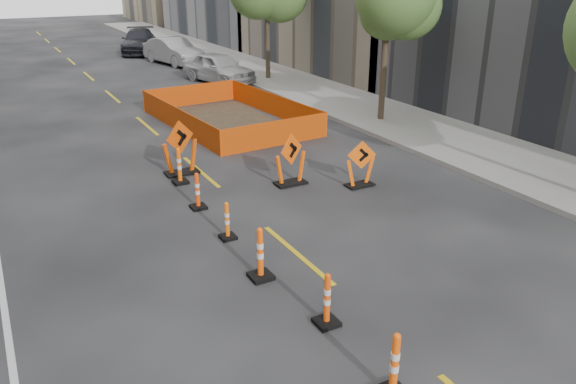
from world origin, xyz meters
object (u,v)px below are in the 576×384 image
parked_car_near (218,68)px  parked_car_far (139,41)px  channelizer_5 (227,220)px  channelizer_3 (327,299)px  chevron_sign_right (361,164)px  channelizer_6 (197,191)px  chevron_sign_center (291,159)px  parked_car_mid (173,51)px  channelizer_4 (260,253)px  channelizer_7 (179,166)px  channelizer_2 (395,365)px  chevron_sign_left (180,147)px

parked_car_near → parked_car_far: parked_car_far is taller
parked_car_near → channelizer_5: bearing=-128.0°
channelizer_3 → chevron_sign_right: 6.80m
channelizer_5 → channelizer_6: 1.97m
channelizer_3 → chevron_sign_center: size_ratio=0.67×
chevron_sign_center → parked_car_mid: size_ratio=0.31×
channelizer_5 → chevron_sign_right: size_ratio=0.67×
channelizer_4 → channelizer_7: size_ratio=1.07×
channelizer_4 → chevron_sign_center: (3.07, 4.29, 0.19)m
channelizer_4 → channelizer_2: bearing=-86.7°
channelizer_5 → parked_car_far: (6.02, 30.12, 0.35)m
channelizer_4 → parked_car_mid: parked_car_mid is taller
channelizer_5 → parked_car_near: 18.69m
channelizer_6 → parked_car_mid: bearing=73.4°
chevron_sign_right → parked_car_near: parked_car_near is taller
channelizer_7 → parked_car_near: 15.02m
channelizer_4 → parked_car_far: size_ratio=0.20×
channelizer_6 → chevron_sign_right: bearing=-8.9°
chevron_sign_right → parked_car_far: size_ratio=0.24×
channelizer_3 → parked_car_near: size_ratio=0.22×
channelizer_6 → parked_car_mid: (6.63, 22.30, 0.31)m
chevron_sign_left → chevron_sign_right: chevron_sign_left is taller
channelizer_4 → chevron_sign_right: chevron_sign_right is taller
channelizer_2 → channelizer_3: bearing=87.1°
channelizer_6 → channelizer_3: bearing=-88.0°
channelizer_5 → chevron_sign_left: bearing=84.2°
channelizer_4 → parked_car_mid: (6.75, 26.23, 0.24)m
channelizer_2 → channelizer_4: channelizer_4 is taller
chevron_sign_center → channelizer_4: bearing=-147.6°
parked_car_mid → parked_car_far: (-0.62, 5.85, 0.00)m
chevron_sign_left → chevron_sign_center: size_ratio=1.10×
chevron_sign_center → parked_car_near: bearing=53.3°
channelizer_5 → channelizer_7: bearing=87.3°
channelizer_2 → parked_car_far: (5.90, 36.02, 0.26)m
parked_car_mid → channelizer_4: bearing=-117.4°
channelizer_6 → channelizer_7: 1.98m
channelizer_4 → channelizer_6: bearing=88.2°
channelizer_3 → channelizer_5: channelizer_3 is taller
chevron_sign_right → channelizer_3: bearing=-109.1°
chevron_sign_left → parked_car_far: (5.54, 25.45, -0.03)m
channelizer_6 → parked_car_mid: size_ratio=0.20×
channelizer_6 → parked_car_far: bearing=78.0°
channelizer_6 → parked_car_far: size_ratio=0.18×
channelizer_2 → chevron_sign_center: bearing=71.0°
channelizer_5 → chevron_sign_right: bearing=15.1°
channelizer_7 → channelizer_3: bearing=-89.8°
channelizer_3 → parked_car_far: size_ratio=0.18×
parked_car_mid → chevron_sign_left: bearing=-120.4°
channelizer_3 → channelizer_5: size_ratio=1.12×
channelizer_6 → parked_car_mid: parked_car_mid is taller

